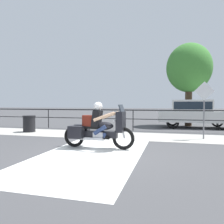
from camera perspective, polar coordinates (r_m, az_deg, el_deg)
name	(u,v)px	position (r m, az deg, el deg)	size (l,w,h in m)	color
ground_plane	(103,152)	(6.63, -2.27, -10.45)	(120.00, 120.00, 0.00)	#424244
sidewalk_band	(126,136)	(9.88, 3.60, -6.20)	(44.00, 2.40, 0.01)	#A8A59E
crosswalk_band	(93,153)	(6.52, -4.97, -10.64)	(2.79, 6.00, 0.01)	silver
fence_railing	(133,114)	(11.75, 5.53, -0.52)	(36.00, 0.05, 1.13)	black
motorcycle	(98,128)	(7.10, -3.74, -4.12)	(2.40, 0.76, 1.51)	black
parked_car	(194,112)	(13.87, 20.64, 0.04)	(4.30, 1.72, 1.67)	silver
trash_bin	(29,124)	(11.88, -20.82, -2.89)	(0.62, 0.62, 0.84)	black
street_sign	(204,102)	(9.60, 22.93, 2.31)	(0.78, 0.06, 2.35)	slate
tree_behind_sign	(189,69)	(15.07, 19.46, 10.66)	(2.84, 2.84, 5.30)	#473323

